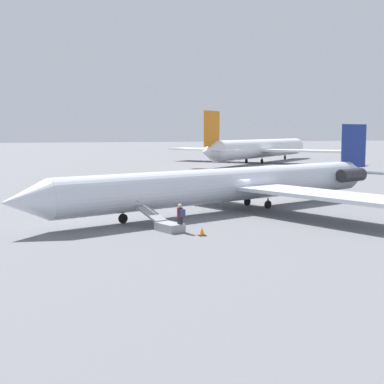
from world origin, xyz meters
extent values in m
plane|color=slate|center=(0.00, 0.00, 0.00)|extent=(600.00, 600.00, 0.00)
cylinder|color=silver|center=(0.00, 0.00, 2.01)|extent=(29.11, 11.96, 2.59)
cone|color=silver|center=(15.49, 5.21, 2.01)|extent=(3.51, 3.32, 2.54)
cone|color=silver|center=(-15.74, -5.29, 2.01)|extent=(4.01, 3.48, 2.54)
cube|color=navy|center=(-15.10, -5.07, 4.73)|extent=(3.51, 1.35, 4.15)
cube|color=silver|center=(-15.45, -5.19, 2.27)|extent=(3.79, 7.38, 0.13)
cube|color=silver|center=(-3.82, 6.69, 1.82)|extent=(7.93, 13.20, 0.26)
cube|color=silver|center=(0.99, -7.64, 1.82)|extent=(7.93, 13.20, 0.26)
cylinder|color=#2D2D33|center=(-12.95, -2.43, 2.21)|extent=(3.32, 2.10, 1.17)
cylinder|color=#2D2D33|center=(-11.79, -5.88, 2.21)|extent=(3.32, 2.10, 1.17)
cylinder|color=black|center=(9.19, 3.09, 0.32)|extent=(0.66, 0.36, 0.64)
cylinder|color=#2D2D33|center=(9.19, 3.09, 0.74)|extent=(0.12, 0.12, 0.20)
cylinder|color=black|center=(-3.20, 0.16, 0.32)|extent=(0.66, 0.36, 0.64)
cylinder|color=#2D2D33|center=(-3.20, 0.16, 0.74)|extent=(0.12, 0.12, 0.20)
cylinder|color=black|center=(-2.46, -2.06, 0.32)|extent=(0.66, 0.36, 0.64)
cylinder|color=#2D2D33|center=(-2.46, -2.06, 0.74)|extent=(0.12, 0.12, 0.20)
cylinder|color=white|center=(-33.68, -59.67, 2.84)|extent=(34.01, 29.68, 3.66)
cone|color=white|center=(-51.03, -74.42, 2.84)|extent=(5.40, 5.35, 3.59)
cone|color=white|center=(-16.05, -44.68, 2.84)|extent=(5.95, 5.82, 3.59)
cube|color=orange|center=(-16.77, -45.30, 6.69)|extent=(4.10, 3.55, 5.86)
cube|color=white|center=(-16.38, -44.96, 3.21)|extent=(8.32, 9.24, 0.18)
cube|color=white|center=(-25.26, -66.36, 2.56)|extent=(15.76, 17.08, 0.37)
cube|color=white|center=(-38.93, -50.28, 2.56)|extent=(15.76, 17.08, 0.37)
cylinder|color=black|center=(-43.96, -68.41, 0.45)|extent=(0.84, 0.76, 0.91)
cylinder|color=#2D2D33|center=(-43.96, -68.41, 1.05)|extent=(0.16, 0.16, 0.28)
cylinder|color=black|center=(-29.45, -58.24, 0.45)|extent=(0.84, 0.76, 0.91)
cylinder|color=#2D2D33|center=(-29.45, -58.24, 1.05)|extent=(0.16, 0.16, 0.28)
cylinder|color=black|center=(-31.58, -55.72, 0.45)|extent=(0.84, 0.76, 0.91)
cylinder|color=#2D2D33|center=(-31.58, -55.72, 1.05)|extent=(0.16, 0.16, 0.28)
cube|color=#99999E|center=(7.13, 6.88, 0.25)|extent=(1.62, 2.06, 0.50)
cube|color=#99999E|center=(7.77, 4.98, 0.83)|extent=(1.56, 2.41, 0.78)
cube|color=#99999E|center=(8.20, 5.12, 1.33)|extent=(0.76, 2.12, 0.72)
cube|color=#23232D|center=(6.64, 7.40, 0.42)|extent=(0.28, 0.33, 0.85)
cylinder|color=#4C1E23|center=(6.64, 7.40, 1.18)|extent=(0.36, 0.36, 0.65)
sphere|color=beige|center=(6.64, 7.40, 1.62)|extent=(0.24, 0.24, 0.24)
cube|color=navy|center=(6.55, 7.66, 1.21)|extent=(0.32, 0.26, 0.44)
cube|color=black|center=(5.78, 8.89, 0.01)|extent=(0.44, 0.44, 0.03)
cone|color=orange|center=(5.78, 8.89, 0.24)|extent=(0.34, 0.34, 0.49)
camera|label=1|loc=(16.86, 37.68, 6.01)|focal=50.00mm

